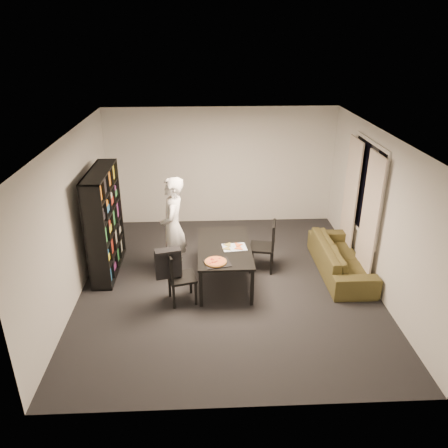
{
  "coord_description": "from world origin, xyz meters",
  "views": [
    {
      "loc": [
        -0.38,
        -6.55,
        4.08
      ],
      "look_at": [
        -0.06,
        0.2,
        1.05
      ],
      "focal_mm": 35.0,
      "sensor_mm": 36.0,
      "label": 1
    }
  ],
  "objects_px": {
    "chair_right": "(267,243)",
    "chair_left": "(177,274)",
    "person": "(173,227)",
    "baking_tray": "(217,263)",
    "pepperoni_pizza": "(216,262)",
    "bookshelf": "(105,222)",
    "sofa": "(341,258)",
    "dining_table": "(224,249)"
  },
  "relations": [
    {
      "from": "baking_tray",
      "to": "pepperoni_pizza",
      "type": "distance_m",
      "value": 0.04
    },
    {
      "from": "bookshelf",
      "to": "sofa",
      "type": "xyz_separation_m",
      "value": [
        4.23,
        -0.3,
        -0.66
      ]
    },
    {
      "from": "person",
      "to": "baking_tray",
      "type": "bearing_deg",
      "value": 41.45
    },
    {
      "from": "person",
      "to": "chair_right",
      "type": "bearing_deg",
      "value": 93.82
    },
    {
      "from": "chair_right",
      "to": "baking_tray",
      "type": "distance_m",
      "value": 1.35
    },
    {
      "from": "sofa",
      "to": "dining_table",
      "type": "bearing_deg",
      "value": 95.19
    },
    {
      "from": "pepperoni_pizza",
      "to": "sofa",
      "type": "xyz_separation_m",
      "value": [
        2.3,
        0.78,
        -0.42
      ]
    },
    {
      "from": "person",
      "to": "baking_tray",
      "type": "height_order",
      "value": "person"
    },
    {
      "from": "bookshelf",
      "to": "baking_tray",
      "type": "xyz_separation_m",
      "value": [
        1.96,
        -1.09,
        -0.27
      ]
    },
    {
      "from": "chair_right",
      "to": "person",
      "type": "height_order",
      "value": "person"
    },
    {
      "from": "bookshelf",
      "to": "chair_left",
      "type": "height_order",
      "value": "bookshelf"
    },
    {
      "from": "chair_right",
      "to": "pepperoni_pizza",
      "type": "relative_size",
      "value": 2.69
    },
    {
      "from": "chair_right",
      "to": "sofa",
      "type": "xyz_separation_m",
      "value": [
        1.33,
        -0.17,
        -0.25
      ]
    },
    {
      "from": "sofa",
      "to": "bookshelf",
      "type": "bearing_deg",
      "value": 85.92
    },
    {
      "from": "dining_table",
      "to": "chair_left",
      "type": "relative_size",
      "value": 1.81
    },
    {
      "from": "chair_right",
      "to": "pepperoni_pizza",
      "type": "bearing_deg",
      "value": -34.13
    },
    {
      "from": "dining_table",
      "to": "chair_right",
      "type": "relative_size",
      "value": 1.72
    },
    {
      "from": "person",
      "to": "pepperoni_pizza",
      "type": "distance_m",
      "value": 1.17
    },
    {
      "from": "baking_tray",
      "to": "person",
      "type": "bearing_deg",
      "value": 129.2
    },
    {
      "from": "dining_table",
      "to": "chair_left",
      "type": "bearing_deg",
      "value": -142.3
    },
    {
      "from": "dining_table",
      "to": "baking_tray",
      "type": "distance_m",
      "value": 0.62
    },
    {
      "from": "chair_right",
      "to": "baking_tray",
      "type": "height_order",
      "value": "chair_right"
    },
    {
      "from": "bookshelf",
      "to": "pepperoni_pizza",
      "type": "xyz_separation_m",
      "value": [
        1.93,
        -1.08,
        -0.25
      ]
    },
    {
      "from": "pepperoni_pizza",
      "to": "sofa",
      "type": "distance_m",
      "value": 2.46
    },
    {
      "from": "bookshelf",
      "to": "dining_table",
      "type": "xyz_separation_m",
      "value": [
        2.1,
        -0.5,
        -0.33
      ]
    },
    {
      "from": "bookshelf",
      "to": "chair_left",
      "type": "bearing_deg",
      "value": -40.26
    },
    {
      "from": "dining_table",
      "to": "chair_left",
      "type": "xyz_separation_m",
      "value": [
        -0.79,
        -0.61,
        -0.1
      ]
    },
    {
      "from": "person",
      "to": "pepperoni_pizza",
      "type": "bearing_deg",
      "value": 40.82
    },
    {
      "from": "chair_left",
      "to": "chair_right",
      "type": "xyz_separation_m",
      "value": [
        1.59,
        0.97,
        0.03
      ]
    },
    {
      "from": "bookshelf",
      "to": "chair_left",
      "type": "relative_size",
      "value": 2.12
    },
    {
      "from": "bookshelf",
      "to": "baking_tray",
      "type": "bearing_deg",
      "value": -29.1
    },
    {
      "from": "dining_table",
      "to": "pepperoni_pizza",
      "type": "relative_size",
      "value": 4.64
    },
    {
      "from": "pepperoni_pizza",
      "to": "bookshelf",
      "type": "bearing_deg",
      "value": 150.85
    },
    {
      "from": "pepperoni_pizza",
      "to": "chair_left",
      "type": "bearing_deg",
      "value": -177.4
    },
    {
      "from": "sofa",
      "to": "pepperoni_pizza",
      "type": "bearing_deg",
      "value": 108.7
    },
    {
      "from": "chair_left",
      "to": "sofa",
      "type": "relative_size",
      "value": 0.46
    },
    {
      "from": "chair_right",
      "to": "pepperoni_pizza",
      "type": "height_order",
      "value": "chair_right"
    },
    {
      "from": "dining_table",
      "to": "chair_left",
      "type": "distance_m",
      "value": 1.01
    },
    {
      "from": "chair_right",
      "to": "chair_left",
      "type": "bearing_deg",
      "value": -47.14
    },
    {
      "from": "sofa",
      "to": "chair_left",
      "type": "bearing_deg",
      "value": 105.41
    },
    {
      "from": "bookshelf",
      "to": "sofa",
      "type": "height_order",
      "value": "bookshelf"
    },
    {
      "from": "baking_tray",
      "to": "chair_right",
      "type": "bearing_deg",
      "value": 45.72
    }
  ]
}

